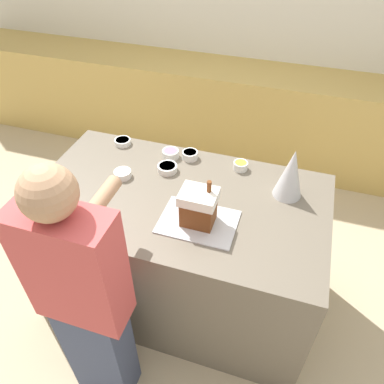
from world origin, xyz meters
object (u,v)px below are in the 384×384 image
baking_tray (198,222)px  gingerbread_house (199,207)px  candy_bowl_far_right (123,142)px  mug (72,216)px  candy_bowl_far_left (123,174)px  candy_bowl_center_rear (167,168)px  person (86,302)px  candy_bowl_behind_tray (190,155)px  candy_bowl_beside_tree (241,165)px  decorative_tree (291,173)px  candy_bowl_front_corner (171,153)px

baking_tray → gingerbread_house: size_ratio=1.53×
candy_bowl_far_right → mug: size_ratio=1.12×
baking_tray → candy_bowl_far_left: candy_bowl_far_left is taller
candy_bowl_center_rear → person: (-0.06, -0.95, -0.11)m
baking_tray → candy_bowl_far_left: 0.61m
candy_bowl_far_left → candy_bowl_center_rear: bearing=29.7°
candy_bowl_far_right → candy_bowl_behind_tray: size_ratio=1.08×
candy_bowl_far_right → candy_bowl_far_left: size_ratio=1.06×
candy_bowl_far_right → candy_bowl_behind_tray: bearing=-2.0°
baking_tray → person: 0.69m
candy_bowl_center_rear → candy_bowl_far_left: (-0.24, -0.14, -0.00)m
candy_bowl_center_rear → mug: (-0.32, -0.58, 0.03)m
candy_bowl_beside_tree → candy_bowl_center_rear: 0.46m
baking_tray → candy_bowl_far_right: (-0.72, 0.56, 0.02)m
decorative_tree → candy_bowl_beside_tree: (-0.31, 0.15, -0.13)m
gingerbread_house → baking_tray: bearing=-152.8°
gingerbread_house → candy_bowl_beside_tree: (0.11, 0.53, -0.09)m
gingerbread_house → mug: size_ratio=2.70×
candy_bowl_far_right → mug: mug is taller
candy_bowl_beside_tree → person: bearing=-113.9°
decorative_tree → candy_bowl_behind_tray: (-0.65, 0.17, -0.13)m
baking_tray → candy_bowl_far_left: size_ratio=3.89×
gingerbread_house → decorative_tree: bearing=41.6°
decorative_tree → candy_bowl_front_corner: bearing=169.7°
baking_tray → decorative_tree: size_ratio=1.34×
gingerbread_house → candy_bowl_center_rear: 0.50m
candy_bowl_far_left → candy_bowl_behind_tray: 0.46m
person → candy_bowl_beside_tree: bearing=66.1°
gingerbread_house → candy_bowl_far_right: (-0.72, 0.56, -0.10)m
baking_tray → mug: mug is taller
candy_bowl_center_rear → person: 0.95m
candy_bowl_beside_tree → mug: 1.05m
baking_tray → decorative_tree: 0.59m
candy_bowl_beside_tree → person: 1.21m
gingerbread_house → candy_bowl_far_right: 0.92m
decorative_tree → candy_bowl_center_rear: size_ratio=2.51×
candy_bowl_center_rear → candy_bowl_behind_tray: 0.20m
baking_tray → decorative_tree: (0.42, 0.38, 0.15)m
baking_tray → decorative_tree: decorative_tree is taller
decorative_tree → candy_bowl_far_left: (-0.98, -0.14, -0.13)m
baking_tray → candy_bowl_behind_tray: (-0.22, 0.54, 0.02)m
baking_tray → candy_bowl_front_corner: bearing=124.1°
candy_bowl_beside_tree → person: (-0.49, -1.11, -0.12)m
candy_bowl_beside_tree → candy_bowl_far_left: bearing=-156.2°
mug → person: 0.47m
decorative_tree → candy_bowl_far_right: size_ratio=2.76×
candy_bowl_far_left → mug: size_ratio=1.06×
candy_bowl_behind_tray → person: size_ratio=0.06×
baking_tray → candy_bowl_beside_tree: candy_bowl_beside_tree is taller
candy_bowl_far_right → candy_bowl_far_left: candy_bowl_far_left is taller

